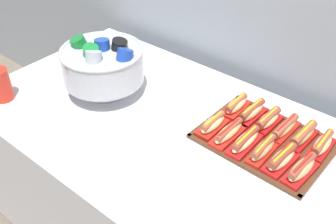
{
  "coord_description": "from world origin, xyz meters",
  "views": [
    {
      "loc": [
        0.82,
        -0.95,
        1.79
      ],
      "look_at": [
        0.01,
        0.03,
        0.82
      ],
      "focal_mm": 41.76,
      "sensor_mm": 36.0,
      "label": 1
    }
  ],
  "objects_px": {
    "hot_dog_3": "(263,150)",
    "cup_stack": "(0,85)",
    "hot_dog_8": "(268,120)",
    "hot_dog_2": "(245,141)",
    "buffet_table": "(162,183)",
    "hot_dog_0": "(213,124)",
    "hot_dog_5": "(301,170)",
    "serving_tray": "(264,141)",
    "hot_dog_11": "(322,145)",
    "hot_dog_6": "(236,106)",
    "hot_dog_1": "(228,133)",
    "hot_dog_10": "(303,136)",
    "hot_dog_9": "(285,128)",
    "hot_dog_4": "(282,159)",
    "punch_bowl": "(102,64)"
  },
  "relations": [
    {
      "from": "hot_dog_5",
      "to": "hot_dog_9",
      "type": "xyz_separation_m",
      "value": [
        -0.14,
        0.17,
        -0.0
      ]
    },
    {
      "from": "buffet_table",
      "to": "hot_dog_0",
      "type": "relative_size",
      "value": 10.49
    },
    {
      "from": "hot_dog_1",
      "to": "serving_tray",
      "type": "bearing_deg",
      "value": 34.45
    },
    {
      "from": "hot_dog_9",
      "to": "hot_dog_5",
      "type": "bearing_deg",
      "value": -49.53
    },
    {
      "from": "hot_dog_3",
      "to": "hot_dog_9",
      "type": "bearing_deg",
      "value": 88.19
    },
    {
      "from": "hot_dog_10",
      "to": "cup_stack",
      "type": "height_order",
      "value": "cup_stack"
    },
    {
      "from": "hot_dog_0",
      "to": "cup_stack",
      "type": "relative_size",
      "value": 1.07
    },
    {
      "from": "hot_dog_6",
      "to": "hot_dog_8",
      "type": "bearing_deg",
      "value": -1.81
    },
    {
      "from": "hot_dog_5",
      "to": "hot_dog_11",
      "type": "distance_m",
      "value": 0.17
    },
    {
      "from": "hot_dog_0",
      "to": "hot_dog_1",
      "type": "distance_m",
      "value": 0.08
    },
    {
      "from": "buffet_table",
      "to": "hot_dog_8",
      "type": "bearing_deg",
      "value": 34.06
    },
    {
      "from": "hot_dog_3",
      "to": "cup_stack",
      "type": "distance_m",
      "value": 1.14
    },
    {
      "from": "hot_dog_3",
      "to": "hot_dog_8",
      "type": "distance_m",
      "value": 0.18
    },
    {
      "from": "hot_dog_0",
      "to": "hot_dog_5",
      "type": "height_order",
      "value": "hot_dog_5"
    },
    {
      "from": "buffet_table",
      "to": "hot_dog_9",
      "type": "xyz_separation_m",
      "value": [
        0.43,
        0.24,
        0.41
      ]
    },
    {
      "from": "serving_tray",
      "to": "cup_stack",
      "type": "distance_m",
      "value": 1.14
    },
    {
      "from": "hot_dog_4",
      "to": "hot_dog_9",
      "type": "bearing_deg",
      "value": 112.64
    },
    {
      "from": "hot_dog_3",
      "to": "hot_dog_9",
      "type": "height_order",
      "value": "hot_dog_3"
    },
    {
      "from": "serving_tray",
      "to": "hot_dog_9",
      "type": "distance_m",
      "value": 0.1
    },
    {
      "from": "hot_dog_0",
      "to": "hot_dog_11",
      "type": "xyz_separation_m",
      "value": [
        0.38,
        0.15,
        0.0
      ]
    },
    {
      "from": "hot_dog_4",
      "to": "hot_dog_2",
      "type": "bearing_deg",
      "value": 178.19
    },
    {
      "from": "hot_dog_2",
      "to": "hot_dog_6",
      "type": "xyz_separation_m",
      "value": [
        -0.14,
        0.17,
        0.0
      ]
    },
    {
      "from": "buffet_table",
      "to": "hot_dog_8",
      "type": "distance_m",
      "value": 0.59
    },
    {
      "from": "hot_dog_1",
      "to": "hot_dog_10",
      "type": "xyz_separation_m",
      "value": [
        0.23,
        0.16,
        0.01
      ]
    },
    {
      "from": "hot_dog_1",
      "to": "hot_dog_4",
      "type": "xyz_separation_m",
      "value": [
        0.22,
        -0.01,
        0.0
      ]
    },
    {
      "from": "buffet_table",
      "to": "serving_tray",
      "type": "height_order",
      "value": "serving_tray"
    },
    {
      "from": "hot_dog_1",
      "to": "hot_dog_10",
      "type": "bearing_deg",
      "value": 34.45
    },
    {
      "from": "hot_dog_5",
      "to": "cup_stack",
      "type": "distance_m",
      "value": 1.28
    },
    {
      "from": "buffet_table",
      "to": "hot_dog_6",
      "type": "distance_m",
      "value": 0.52
    },
    {
      "from": "hot_dog_4",
      "to": "hot_dog_5",
      "type": "xyz_separation_m",
      "value": [
        0.07,
        -0.0,
        -0.0
      ]
    },
    {
      "from": "hot_dog_4",
      "to": "punch_bowl",
      "type": "relative_size",
      "value": 0.47
    },
    {
      "from": "serving_tray",
      "to": "hot_dog_4",
      "type": "distance_m",
      "value": 0.14
    },
    {
      "from": "hot_dog_8",
      "to": "hot_dog_2",
      "type": "bearing_deg",
      "value": -91.81
    },
    {
      "from": "hot_dog_9",
      "to": "cup_stack",
      "type": "relative_size",
      "value": 1.24
    },
    {
      "from": "hot_dog_0",
      "to": "cup_stack",
      "type": "height_order",
      "value": "cup_stack"
    },
    {
      "from": "hot_dog_1",
      "to": "cup_stack",
      "type": "distance_m",
      "value": 1.0
    },
    {
      "from": "hot_dog_1",
      "to": "hot_dog_2",
      "type": "xyz_separation_m",
      "value": [
        0.07,
        -0.0,
        0.0
      ]
    },
    {
      "from": "hot_dog_1",
      "to": "hot_dog_6",
      "type": "height_order",
      "value": "hot_dog_6"
    },
    {
      "from": "serving_tray",
      "to": "hot_dog_3",
      "type": "relative_size",
      "value": 3.04
    },
    {
      "from": "hot_dog_3",
      "to": "cup_stack",
      "type": "height_order",
      "value": "cup_stack"
    },
    {
      "from": "hot_dog_6",
      "to": "punch_bowl",
      "type": "bearing_deg",
      "value": -154.99
    },
    {
      "from": "hot_dog_0",
      "to": "hot_dog_6",
      "type": "xyz_separation_m",
      "value": [
        0.01,
        0.16,
        0.0
      ]
    },
    {
      "from": "hot_dog_0",
      "to": "hot_dog_5",
      "type": "xyz_separation_m",
      "value": [
        0.37,
        -0.01,
        0.0
      ]
    },
    {
      "from": "hot_dog_8",
      "to": "hot_dog_9",
      "type": "bearing_deg",
      "value": -1.81
    },
    {
      "from": "hot_dog_5",
      "to": "cup_stack",
      "type": "height_order",
      "value": "cup_stack"
    },
    {
      "from": "hot_dog_8",
      "to": "hot_dog_9",
      "type": "relative_size",
      "value": 0.89
    },
    {
      "from": "hot_dog_2",
      "to": "hot_dog_9",
      "type": "height_order",
      "value": "same"
    },
    {
      "from": "serving_tray",
      "to": "hot_dog_11",
      "type": "bearing_deg",
      "value": 21.94
    },
    {
      "from": "hot_dog_8",
      "to": "hot_dog_3",
      "type": "bearing_deg",
      "value": -67.36
    },
    {
      "from": "hot_dog_4",
      "to": "hot_dog_8",
      "type": "xyz_separation_m",
      "value": [
        -0.14,
        0.17,
        -0.0
      ]
    }
  ]
}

